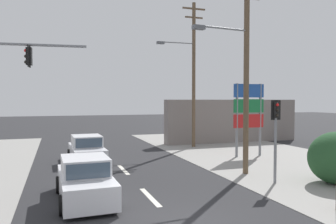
{
  "coord_description": "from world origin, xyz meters",
  "views": [
    {
      "loc": [
        -3.24,
        -8.44,
        3.55
      ],
      "look_at": [
        1.04,
        4.0,
        3.08
      ],
      "focal_mm": 35.0,
      "sensor_mm": 36.0,
      "label": 1
    }
  ],
  "objects_px": {
    "utility_pole_midground_right": "(244,67)",
    "shopping_plaza_sign": "(249,109)",
    "utility_pole_background_right": "(192,70)",
    "sedan_crossing_left": "(87,150)",
    "sedan_oncoming_mid": "(85,181)",
    "traffic_signal_mast": "(5,93)",
    "pedestal_signal_right_kerb": "(276,127)"
  },
  "relations": [
    {
      "from": "pedestal_signal_right_kerb",
      "to": "sedan_oncoming_mid",
      "type": "xyz_separation_m",
      "value": [
        -7.86,
        0.24,
        -1.71
      ]
    },
    {
      "from": "utility_pole_midground_right",
      "to": "traffic_signal_mast",
      "type": "distance_m",
      "value": 10.42
    },
    {
      "from": "utility_pole_background_right",
      "to": "utility_pole_midground_right",
      "type": "bearing_deg",
      "value": -97.93
    },
    {
      "from": "utility_pole_midground_right",
      "to": "sedan_oncoming_mid",
      "type": "relative_size",
      "value": 2.22
    },
    {
      "from": "pedestal_signal_right_kerb",
      "to": "sedan_crossing_left",
      "type": "height_order",
      "value": "pedestal_signal_right_kerb"
    },
    {
      "from": "utility_pole_midground_right",
      "to": "shopping_plaza_sign",
      "type": "relative_size",
      "value": 2.07
    },
    {
      "from": "utility_pole_midground_right",
      "to": "pedestal_signal_right_kerb",
      "type": "height_order",
      "value": "utility_pole_midground_right"
    },
    {
      "from": "traffic_signal_mast",
      "to": "pedestal_signal_right_kerb",
      "type": "xyz_separation_m",
      "value": [
        10.66,
        -2.28,
        -1.42
      ]
    },
    {
      "from": "traffic_signal_mast",
      "to": "sedan_oncoming_mid",
      "type": "bearing_deg",
      "value": -36.04
    },
    {
      "from": "pedestal_signal_right_kerb",
      "to": "sedan_crossing_left",
      "type": "xyz_separation_m",
      "value": [
        -7.17,
        7.38,
        -1.71
      ]
    },
    {
      "from": "utility_pole_midground_right",
      "to": "pedestal_signal_right_kerb",
      "type": "bearing_deg",
      "value": -80.71
    },
    {
      "from": "shopping_plaza_sign",
      "to": "sedan_crossing_left",
      "type": "relative_size",
      "value": 1.07
    },
    {
      "from": "shopping_plaza_sign",
      "to": "sedan_oncoming_mid",
      "type": "height_order",
      "value": "shopping_plaza_sign"
    },
    {
      "from": "utility_pole_midground_right",
      "to": "shopping_plaza_sign",
      "type": "xyz_separation_m",
      "value": [
        3.0,
        4.21,
        -2.14
      ]
    },
    {
      "from": "shopping_plaza_sign",
      "to": "sedan_oncoming_mid",
      "type": "bearing_deg",
      "value": -150.55
    },
    {
      "from": "utility_pole_background_right",
      "to": "traffic_signal_mast",
      "type": "height_order",
      "value": "utility_pole_background_right"
    },
    {
      "from": "traffic_signal_mast",
      "to": "pedestal_signal_right_kerb",
      "type": "bearing_deg",
      "value": -12.09
    },
    {
      "from": "utility_pole_background_right",
      "to": "sedan_crossing_left",
      "type": "xyz_separation_m",
      "value": [
        -8.13,
        -3.82,
        -5.1
      ]
    },
    {
      "from": "utility_pole_midground_right",
      "to": "pedestal_signal_right_kerb",
      "type": "distance_m",
      "value": 3.37
    },
    {
      "from": "traffic_signal_mast",
      "to": "sedan_crossing_left",
      "type": "relative_size",
      "value": 1.4
    },
    {
      "from": "shopping_plaza_sign",
      "to": "sedan_oncoming_mid",
      "type": "relative_size",
      "value": 1.07
    },
    {
      "from": "utility_pole_midground_right",
      "to": "sedan_crossing_left",
      "type": "height_order",
      "value": "utility_pole_midground_right"
    },
    {
      "from": "utility_pole_midground_right",
      "to": "utility_pole_background_right",
      "type": "relative_size",
      "value": 0.88
    },
    {
      "from": "pedestal_signal_right_kerb",
      "to": "sedan_crossing_left",
      "type": "relative_size",
      "value": 0.83
    },
    {
      "from": "utility_pole_midground_right",
      "to": "sedan_oncoming_mid",
      "type": "xyz_separation_m",
      "value": [
        -7.53,
        -1.74,
        -4.42
      ]
    },
    {
      "from": "utility_pole_midground_right",
      "to": "shopping_plaza_sign",
      "type": "distance_m",
      "value": 5.59
    },
    {
      "from": "traffic_signal_mast",
      "to": "sedan_crossing_left",
      "type": "xyz_separation_m",
      "value": [
        3.49,
        5.1,
        -3.13
      ]
    },
    {
      "from": "utility_pole_background_right",
      "to": "pedestal_signal_right_kerb",
      "type": "height_order",
      "value": "utility_pole_background_right"
    },
    {
      "from": "utility_pole_midground_right",
      "to": "utility_pole_background_right",
      "type": "height_order",
      "value": "utility_pole_background_right"
    },
    {
      "from": "utility_pole_background_right",
      "to": "shopping_plaza_sign",
      "type": "height_order",
      "value": "utility_pole_background_right"
    },
    {
      "from": "utility_pole_midground_right",
      "to": "pedestal_signal_right_kerb",
      "type": "relative_size",
      "value": 2.67
    },
    {
      "from": "sedan_oncoming_mid",
      "to": "sedan_crossing_left",
      "type": "relative_size",
      "value": 1.0
    }
  ]
}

